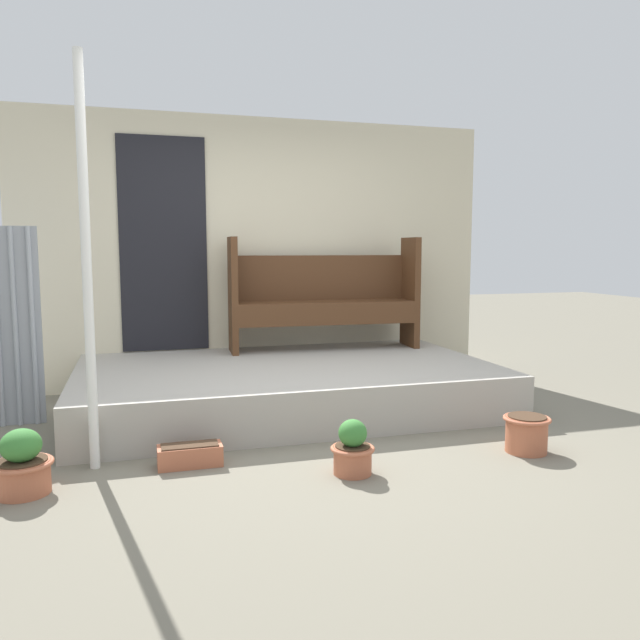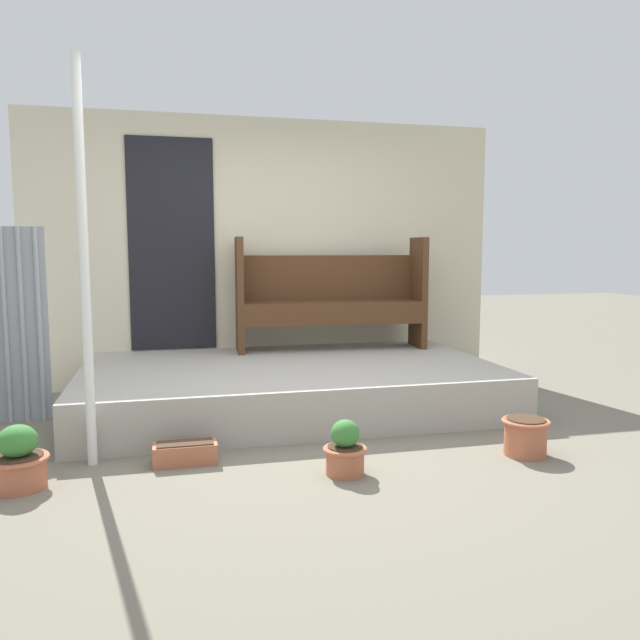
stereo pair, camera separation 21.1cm
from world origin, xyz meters
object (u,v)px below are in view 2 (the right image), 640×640
at_px(flower_pot_left, 18,461).
at_px(support_post, 84,265).
at_px(flower_pot_right, 525,435).
at_px(flower_pot_middle, 345,451).
at_px(bench, 331,293).
at_px(planter_box_rect, 185,453).

bearing_deg(flower_pot_left, support_post, 42.25).
xyz_separation_m(support_post, flower_pot_right, (2.73, -0.49, -1.11)).
bearing_deg(support_post, flower_pot_middle, -20.09).
height_order(bench, flower_pot_middle, bench).
bearing_deg(flower_pot_left, flower_pot_right, -3.06).
relative_size(flower_pot_middle, planter_box_rect, 0.85).
bearing_deg(flower_pot_right, flower_pot_middle, -177.35).
height_order(support_post, flower_pot_middle, support_post).
distance_m(flower_pot_left, planter_box_rect, 0.94).
xyz_separation_m(support_post, bench, (2.02, 1.83, -0.33)).
bearing_deg(planter_box_rect, flower_pot_middle, -24.13).
bearing_deg(bench, flower_pot_middle, -99.65).
bearing_deg(planter_box_rect, flower_pot_left, -168.22).
height_order(support_post, flower_pot_right, support_post).
bearing_deg(flower_pot_middle, planter_box_rect, 155.87).
relative_size(flower_pot_right, planter_box_rect, 0.79).
height_order(bench, flower_pot_left, bench).
xyz_separation_m(flower_pot_right, planter_box_rect, (-2.16, 0.36, -0.07)).
relative_size(flower_pot_left, flower_pot_right, 1.18).
relative_size(support_post, planter_box_rect, 6.30).
relative_size(support_post, flower_pot_left, 6.79).
distance_m(bench, flower_pot_right, 2.54).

